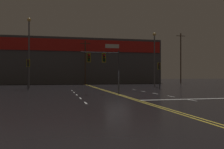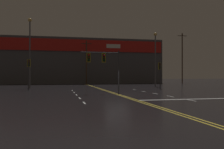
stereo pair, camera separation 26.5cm
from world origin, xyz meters
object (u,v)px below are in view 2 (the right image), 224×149
at_px(traffic_signal_corner_northwest, 29,67).
at_px(traffic_signal_corner_northeast, 160,69).
at_px(streetlight_median_approach, 155,52).
at_px(traffic_signal_median, 103,61).
at_px(streetlight_near_right, 30,44).

bearing_deg(traffic_signal_corner_northwest, traffic_signal_corner_northeast, -1.13).
relative_size(traffic_signal_corner_northwest, streetlight_median_approach, 0.44).
bearing_deg(traffic_signal_corner_northwest, streetlight_median_approach, 17.41).
distance_m(traffic_signal_median, traffic_signal_corner_northeast, 11.93).
distance_m(traffic_signal_corner_northwest, streetlight_median_approach, 20.95).
bearing_deg(streetlight_median_approach, streetlight_near_right, -177.76).
height_order(streetlight_near_right, streetlight_median_approach, streetlight_near_right).
bearing_deg(traffic_signal_median, streetlight_median_approach, 49.92).
height_order(traffic_signal_corner_northwest, streetlight_near_right, streetlight_near_right).
bearing_deg(streetlight_median_approach, traffic_signal_corner_northeast, -106.86).
relative_size(traffic_signal_corner_northeast, streetlight_near_right, 0.36).
distance_m(traffic_signal_corner_northeast, streetlight_near_right, 19.50).
bearing_deg(streetlight_near_right, streetlight_median_approach, 2.24).
relative_size(traffic_signal_median, streetlight_median_approach, 0.50).
bearing_deg(streetlight_near_right, traffic_signal_median, -56.02).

